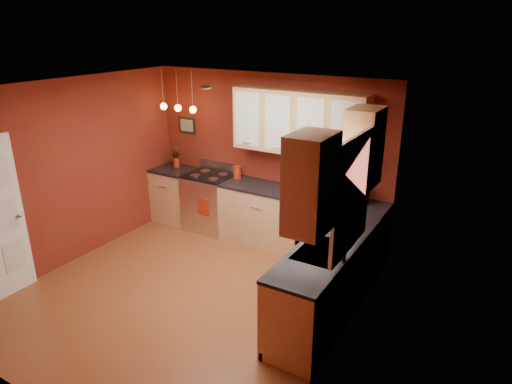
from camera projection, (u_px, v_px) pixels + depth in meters
The scene contains 26 objects.
floor at pixel (187, 294), 5.87m from camera, with size 4.20×4.20×0.00m, color brown.
ceiling at pixel (175, 89), 4.97m from camera, with size 4.00×4.20×0.02m, color silver.
wall_back at pixel (267, 158), 7.11m from camera, with size 4.00×0.02×2.60m, color maroon.
wall_front at pixel (17, 280), 3.72m from camera, with size 4.00×0.02×2.60m, color maroon.
wall_left at pixel (70, 173), 6.37m from camera, with size 0.02×4.20×2.60m, color maroon.
wall_right at pixel (341, 238), 4.47m from camera, with size 0.02×4.20×2.60m, color maroon.
base_cabinets_back_left at pixel (176, 195), 7.95m from camera, with size 0.70×0.60×0.90m, color #E1B079.
base_cabinets_back_right at pixel (300, 224), 6.82m from camera, with size 2.54×0.60×0.90m, color #E1B079.
base_cabinets_right at pixel (326, 283), 5.27m from camera, with size 0.60×2.10×0.90m, color #E1B079.
counter_back_left at pixel (175, 170), 7.79m from camera, with size 0.70×0.62×0.04m, color black.
counter_back_right at pixel (301, 195), 6.66m from camera, with size 2.54×0.62×0.04m, color black.
counter_right at pixel (328, 247), 5.10m from camera, with size 0.62×2.10×0.04m, color black.
gas_range at pixel (210, 202), 7.60m from camera, with size 0.76×0.64×1.11m.
dishwasher_front at pixel (315, 237), 6.41m from camera, with size 0.60×0.02×0.80m, color silver.
sink at pixel (323, 253), 4.98m from camera, with size 0.50×0.70×0.33m.
window at pixel (352, 191), 4.58m from camera, with size 0.06×1.02×1.22m.
upper_cabinets_back at pixel (299, 123), 6.46m from camera, with size 2.00×0.35×0.90m, color #E1B079.
upper_cabinets_right at pixel (340, 163), 4.59m from camera, with size 0.35×1.95×0.90m, color #E1B079.
wall_picture at pixel (187, 125), 7.71m from camera, with size 0.32×0.03×0.26m, color black.
pendant_lights at pixel (178, 107), 7.28m from camera, with size 0.71×0.11×0.66m.
red_canister at pixel (237, 172), 7.27m from camera, with size 0.14×0.14×0.20m.
red_vase at pixel (176, 162), 7.84m from camera, with size 0.11×0.11×0.17m, color #9B2410.
flowers at pixel (176, 153), 7.78m from camera, with size 0.12×0.12×0.21m, color #9B2410.
coffee_maker at pixel (361, 194), 6.26m from camera, with size 0.21×0.21×0.27m.
soap_pump at pixel (342, 253), 4.75m from camera, with size 0.08×0.08×0.17m, color silver.
dish_towel at pixel (203, 207), 7.27m from camera, with size 0.21×0.01×0.29m, color #9B2410.
Camera 1 is at (3.33, -3.90, 3.27)m, focal length 32.00 mm.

